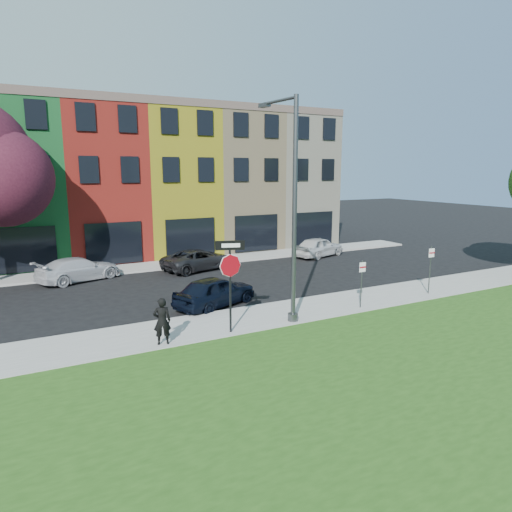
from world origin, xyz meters
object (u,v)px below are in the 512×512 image
man (162,321)px  street_lamp (291,211)px  sedan_near (215,291)px  stop_sign (230,268)px

man → street_lamp: bearing=-164.8°
man → sedan_near: bearing=-120.7°
man → sedan_near: size_ratio=0.38×
man → street_lamp: size_ratio=0.19×
sedan_near → street_lamp: 5.37m
man → street_lamp: (5.25, 0.20, 3.50)m
sedan_near → street_lamp: size_ratio=0.51×
stop_sign → man: size_ratio=2.07×
sedan_near → street_lamp: street_lamp is taller
stop_sign → street_lamp: bearing=23.6°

